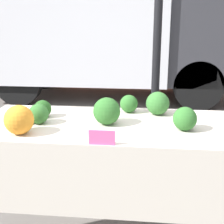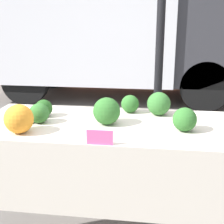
{
  "view_description": "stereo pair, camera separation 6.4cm",
  "coord_description": "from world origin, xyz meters",
  "views": [
    {
      "loc": [
        0.2,
        -1.97,
        1.47
      ],
      "look_at": [
        0.0,
        0.0,
        0.88
      ],
      "focal_mm": 50.0,
      "sensor_mm": 36.0,
      "label": 1
    },
    {
      "loc": [
        0.27,
        -1.96,
        1.47
      ],
      "look_at": [
        0.0,
        0.0,
        0.88
      ],
      "focal_mm": 50.0,
      "sensor_mm": 36.0,
      "label": 2
    }
  ],
  "objects": [
    {
      "name": "tent_pole",
      "position": [
        0.31,
        0.72,
        1.21
      ],
      "size": [
        0.07,
        0.07,
        2.43
      ],
      "color": "black",
      "rests_on": "ground_plane"
    },
    {
      "name": "broccoli_head_5",
      "position": [
        0.31,
        0.24,
        0.88
      ],
      "size": [
        0.17,
        0.17,
        0.17
      ],
      "color": "#336B2D",
      "rests_on": "market_table"
    },
    {
      "name": "orange_cauliflower",
      "position": [
        -0.54,
        -0.25,
        0.89
      ],
      "size": [
        0.18,
        0.18,
        0.18
      ],
      "color": "orange",
      "rests_on": "market_table"
    },
    {
      "name": "broccoli_head_2",
      "position": [
        -0.49,
        -0.05,
        0.87
      ],
      "size": [
        0.14,
        0.14,
        0.14
      ],
      "color": "#336B2D",
      "rests_on": "market_table"
    },
    {
      "name": "romanesco_head",
      "position": [
        -0.6,
        -0.09,
        0.85
      ],
      "size": [
        0.14,
        0.14,
        0.11
      ],
      "color": "#93B238",
      "rests_on": "market_table"
    },
    {
      "name": "market_table",
      "position": [
        0.0,
        -0.06,
        0.7
      ],
      "size": [
        1.83,
        0.78,
        0.8
      ],
      "color": "beige",
      "rests_on": "ground_plane"
    },
    {
      "name": "broccoli_head_4",
      "position": [
        0.47,
        -0.08,
        0.87
      ],
      "size": [
        0.15,
        0.15,
        0.15
      ],
      "color": "#2D6628",
      "rests_on": "market_table"
    },
    {
      "name": "price_sign",
      "position": [
        -0.02,
        -0.38,
        0.84
      ],
      "size": [
        0.15,
        0.01,
        0.09
      ],
      "color": "#F45B9E",
      "rests_on": "market_table"
    },
    {
      "name": "broccoli_head_0",
      "position": [
        -0.5,
        0.09,
        0.86
      ],
      "size": [
        0.12,
        0.12,
        0.12
      ],
      "color": "#23511E",
      "rests_on": "market_table"
    },
    {
      "name": "broccoli_head_1",
      "position": [
        -0.03,
        -0.02,
        0.89
      ],
      "size": [
        0.18,
        0.18,
        0.18
      ],
      "color": "#2D6628",
      "rests_on": "market_table"
    },
    {
      "name": "parked_truck",
      "position": [
        -0.6,
        4.0,
        1.25
      ],
      "size": [
        4.65,
        1.83,
        2.31
      ],
      "color": "silver",
      "rests_on": "ground_plane"
    },
    {
      "name": "broccoli_head_3",
      "position": [
        0.1,
        0.28,
        0.87
      ],
      "size": [
        0.13,
        0.13,
        0.13
      ],
      "color": "#2D6628",
      "rests_on": "market_table"
    }
  ]
}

